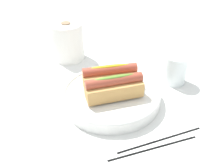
# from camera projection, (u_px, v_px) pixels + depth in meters

# --- Properties ---
(ground_plane) EXTENTS (2.40, 2.40, 0.00)m
(ground_plane) POSITION_uv_depth(u_px,v_px,m) (108.00, 98.00, 0.76)
(ground_plane) COLOR white
(serving_bowl) EXTENTS (0.27, 0.27, 0.04)m
(serving_bowl) POSITION_uv_depth(u_px,v_px,m) (112.00, 95.00, 0.74)
(serving_bowl) COLOR white
(serving_bowl) RESTS_ON ground_plane
(hotdog_front) EXTENTS (0.16, 0.09, 0.06)m
(hotdog_front) POSITION_uv_depth(u_px,v_px,m) (114.00, 87.00, 0.69)
(hotdog_front) COLOR tan
(hotdog_front) RESTS_ON serving_bowl
(hotdog_back) EXTENTS (0.16, 0.10, 0.06)m
(hotdog_back) POSITION_uv_depth(u_px,v_px,m) (110.00, 76.00, 0.73)
(hotdog_back) COLOR tan
(hotdog_back) RESTS_ON serving_bowl
(water_glass) EXTENTS (0.07, 0.07, 0.09)m
(water_glass) POSITION_uv_depth(u_px,v_px,m) (175.00, 71.00, 0.81)
(water_glass) COLOR white
(water_glass) RESTS_ON ground_plane
(paper_towel_roll) EXTENTS (0.11, 0.11, 0.13)m
(paper_towel_roll) POSITION_uv_depth(u_px,v_px,m) (67.00, 42.00, 0.92)
(paper_towel_roll) COLOR white
(paper_towel_roll) RESTS_ON ground_plane
(chopstick_near) EXTENTS (0.22, 0.04, 0.01)m
(chopstick_near) POSITION_uv_depth(u_px,v_px,m) (160.00, 139.00, 0.62)
(chopstick_near) COLOR black
(chopstick_near) RESTS_ON ground_plane
(chopstick_far) EXTENTS (0.22, 0.05, 0.01)m
(chopstick_far) POSITION_uv_depth(u_px,v_px,m) (153.00, 148.00, 0.60)
(chopstick_far) COLOR black
(chopstick_far) RESTS_ON ground_plane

